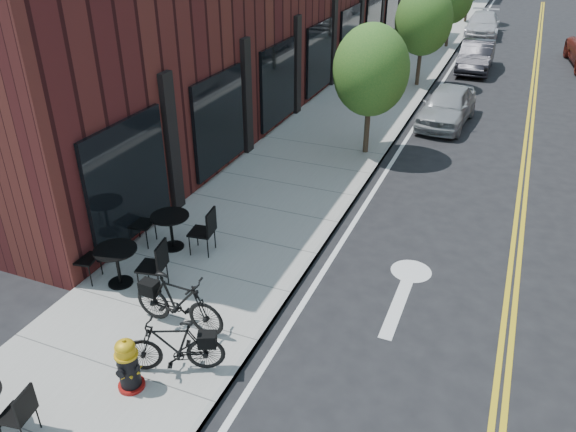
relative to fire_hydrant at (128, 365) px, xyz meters
The scene contains 13 objects.
ground 2.27m from the fire_hydrant, 51.57° to the left, with size 120.00×120.00×0.00m, color black.
sidewalk_near 11.75m from the fire_hydrant, 93.08° to the left, with size 4.00×70.00×0.12m, color #9E9B93.
building_near 16.80m from the fire_hydrant, 108.07° to the left, with size 5.00×28.00×7.00m, color #451616.
tree_near_a 10.94m from the fire_hydrant, 85.90° to the left, with size 2.20×2.20×3.81m.
tree_near_b 18.86m from the fire_hydrant, 87.65° to the left, with size 2.30×2.30×3.98m.
fire_hydrant is the anchor object (origin of this frame).
bicycle_left 0.74m from the fire_hydrant, 53.55° to the left, with size 0.46×1.63×0.98m, color black.
bicycle_right 1.54m from the fire_hydrant, 92.33° to the left, with size 0.51×1.80×1.08m, color black.
bistro_set_b 2.89m from the fire_hydrant, 130.47° to the left, with size 1.99×0.98×1.05m.
bistro_set_c 4.11m from the fire_hydrant, 113.75° to the left, with size 1.96×0.93×1.04m.
parked_car_a 14.81m from the fire_hydrant, 79.92° to the left, with size 1.53×3.81×1.30m, color #999CA0.
parked_car_b 22.67m from the fire_hydrant, 83.15° to the left, with size 1.40×4.02×1.32m, color black.
parked_car_c 31.00m from the fire_hydrant, 85.99° to the left, with size 1.84×4.52×1.31m, color silver.
Camera 1 is at (3.34, -6.69, 6.71)m, focal length 35.00 mm.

